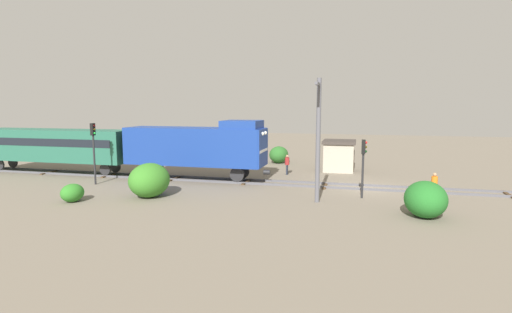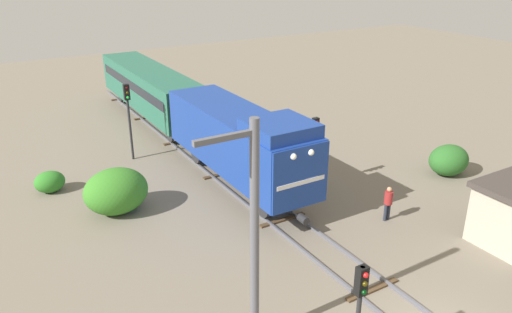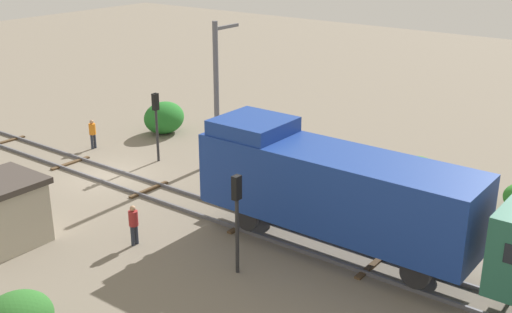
{
  "view_description": "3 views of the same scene",
  "coord_description": "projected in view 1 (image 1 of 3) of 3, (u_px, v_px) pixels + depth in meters",
  "views": [
    {
      "loc": [
        -29.14,
        0.77,
        5.93
      ],
      "look_at": [
        0.86,
        8.47,
        1.92
      ],
      "focal_mm": 28.0,
      "sensor_mm": 36.0,
      "label": 1
    },
    {
      "loc": [
        -11.44,
        -7.77,
        11.64
      ],
      "look_at": [
        0.81,
        12.74,
        1.73
      ],
      "focal_mm": 35.0,
      "sensor_mm": 36.0,
      "label": 2
    },
    {
      "loc": [
        19.52,
        24.31,
        12.14
      ],
      "look_at": [
        -1.33,
        8.47,
        2.57
      ],
      "focal_mm": 45.0,
      "sensor_mm": 36.0,
      "label": 3
    }
  ],
  "objects": [
    {
      "name": "traffic_signal_near",
      "position": [
        363.0,
        157.0,
        25.25
      ],
      "size": [
        0.32,
        0.34,
        3.75
      ],
      "color": "#262628",
      "rests_on": "ground"
    },
    {
      "name": "locomotive",
      "position": [
        198.0,
        145.0,
        31.41
      ],
      "size": [
        2.9,
        11.6,
        4.6
      ],
      "color": "navy",
      "rests_on": "railway_track"
    },
    {
      "name": "bush_mid",
      "position": [
        279.0,
        155.0,
        40.95
      ],
      "size": [
        2.36,
        1.93,
        1.72
      ],
      "primitive_type": "ellipsoid",
      "color": "#2A6426",
      "rests_on": "ground"
    },
    {
      "name": "bush_back",
      "position": [
        72.0,
        193.0,
        24.52
      ],
      "size": [
        1.54,
        1.26,
        1.12
      ],
      "primitive_type": "ellipsoid",
      "color": "#2E7926",
      "rests_on": "ground"
    },
    {
      "name": "worker_near_track",
      "position": [
        434.0,
        184.0,
        25.14
      ],
      "size": [
        0.38,
        0.38,
        1.7
      ],
      "rotation": [
        0.0,
        0.0,
        1.57
      ],
      "color": "#262B38",
      "rests_on": "ground"
    },
    {
      "name": "relay_hut",
      "position": [
        339.0,
        155.0,
        36.17
      ],
      "size": [
        3.5,
        2.9,
        2.74
      ],
      "color": "#B2A893",
      "rests_on": "ground"
    },
    {
      "name": "ground_plane",
      "position": [
        367.0,
        188.0,
        28.56
      ],
      "size": [
        107.83,
        107.83,
        0.0
      ],
      "primitive_type": "plane",
      "color": "#756B5B"
    },
    {
      "name": "bush_far",
      "position": [
        149.0,
        180.0,
        25.76
      ],
      "size": [
        3.04,
        2.48,
        2.21
      ],
      "primitive_type": "ellipsoid",
      "color": "#377C26",
      "rests_on": "ground"
    },
    {
      "name": "railway_track",
      "position": [
        367.0,
        187.0,
        28.55
      ],
      "size": [
        2.4,
        71.89,
        0.16
      ],
      "color": "#595960",
      "rests_on": "ground"
    },
    {
      "name": "bush_near",
      "position": [
        426.0,
        199.0,
        21.1
      ],
      "size": [
        2.67,
        2.18,
        1.94
      ],
      "primitive_type": "ellipsoid",
      "color": "#236C26",
      "rests_on": "ground"
    },
    {
      "name": "catenary_mast",
      "position": [
        318.0,
        137.0,
        23.94
      ],
      "size": [
        1.94,
        0.28,
        7.52
      ],
      "color": "#595960",
      "rests_on": "ground"
    },
    {
      "name": "worker_by_signal",
      "position": [
        287.0,
        163.0,
        34.09
      ],
      "size": [
        0.38,
        0.38,
        1.7
      ],
      "rotation": [
        0.0,
        0.0,
        6.01
      ],
      "color": "#262B38",
      "rests_on": "ground"
    },
    {
      "name": "traffic_signal_far",
      "position": [
        94.0,
        142.0,
        29.57
      ],
      "size": [
        0.32,
        0.34,
        4.59
      ],
      "color": "#262628",
      "rests_on": "ground"
    },
    {
      "name": "traffic_signal_mid",
      "position": [
        233.0,
        143.0,
        34.24
      ],
      "size": [
        0.32,
        0.34,
        3.83
      ],
      "color": "#262628",
      "rests_on": "ground"
    },
    {
      "name": "passenger_car_leading",
      "position": [
        55.0,
        144.0,
        34.73
      ],
      "size": [
        2.84,
        14.0,
        3.66
      ],
      "color": "#26604C",
      "rests_on": "railway_track"
    }
  ]
}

